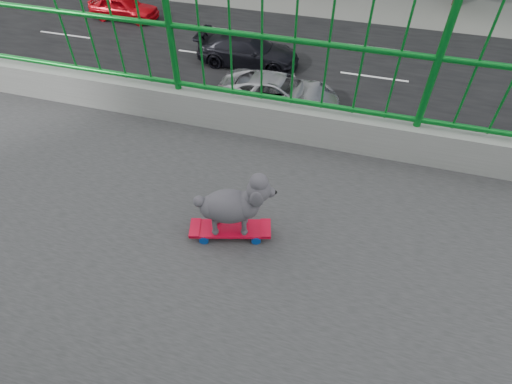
{
  "coord_description": "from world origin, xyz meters",
  "views": [
    {
      "loc": [
        1.45,
        -0.47,
        9.14
      ],
      "look_at": [
        -0.64,
        -1.07,
        7.0
      ],
      "focal_mm": 28.55,
      "sensor_mm": 36.0,
      "label": 1
    }
  ],
  "objects": [
    {
      "name": "railing",
      "position": [
        0.0,
        0.0,
        7.21
      ],
      "size": [
        3.0,
        24.0,
        1.42
      ],
      "color": "gray",
      "rests_on": "footbridge"
    },
    {
      "name": "road",
      "position": [
        -13.0,
        0.0,
        0.01
      ],
      "size": [
        18.0,
        90.0,
        0.02
      ],
      "primitive_type": "cube",
      "color": "black",
      "rests_on": "ground"
    },
    {
      "name": "poodle",
      "position": [
        -0.2,
        -1.1,
        7.3
      ],
      "size": [
        0.3,
        0.5,
        0.43
      ],
      "rotation": [
        0.0,
        0.0,
        0.27
      ],
      "color": "#302D32",
      "rests_on": "skateboard"
    },
    {
      "name": "skateboard",
      "position": [
        -0.19,
        -1.12,
        7.05
      ],
      "size": [
        0.3,
        0.56,
        0.07
      ],
      "rotation": [
        0.0,
        0.0,
        0.27
      ],
      "color": "red",
      "rests_on": "footbridge"
    },
    {
      "name": "car_2",
      "position": [
        -12.4,
        -3.54,
        0.67
      ],
      "size": [
        2.21,
        4.79,
        1.33
      ],
      "primitive_type": "imported",
      "rotation": [
        0.0,
        0.0,
        3.14
      ],
      "color": "#9C9CA1",
      "rests_on": "ground"
    },
    {
      "name": "car_4",
      "position": [
        -18.8,
        -13.98,
        0.65
      ],
      "size": [
        1.54,
        3.83,
        1.31
      ],
      "primitive_type": "imported",
      "rotation": [
        0.0,
        0.0,
        3.14
      ],
      "color": "red",
      "rests_on": "ground"
    },
    {
      "name": "car_3",
      "position": [
        -15.6,
        -5.79,
        0.68
      ],
      "size": [
        1.92,
        4.71,
        1.37
      ],
      "primitive_type": "imported",
      "rotation": [
        0.0,
        0.0,
        3.14
      ],
      "color": "black",
      "rests_on": "ground"
    }
  ]
}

